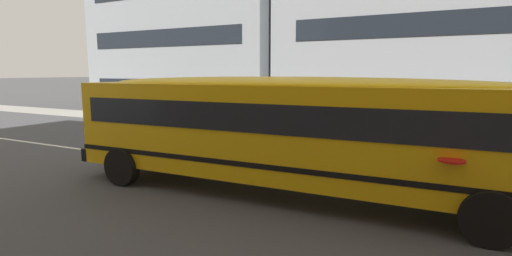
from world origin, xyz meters
The scene contains 6 objects.
ground_plane centered at (0.00, 0.00, 0.00)m, with size 400.00×400.00×0.00m, color #424244.
sidewalk_far centered at (0.00, 8.41, 0.01)m, with size 120.00×3.00×0.01m, color gray.
lane_centreline centered at (0.00, 0.00, 0.00)m, with size 110.00×0.16×0.01m, color silver.
school_bus centered at (-3.67, -1.25, 1.67)m, with size 12.65×3.01×2.81m.
parked_car_black_by_entrance centered at (-14.13, 5.79, 0.84)m, with size 3.98×2.03×1.64m.
apartment_block_far_left centered at (-17.26, 15.89, 6.65)m, with size 14.19×12.01×13.30m.
Camera 1 is at (-0.60, -9.41, 2.91)m, focal length 26.17 mm.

